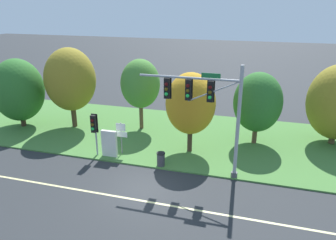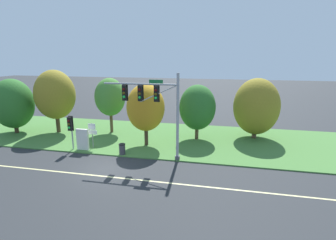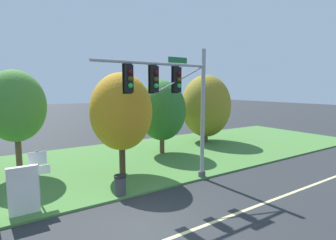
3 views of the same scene
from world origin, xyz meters
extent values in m
plane|color=#282B2D|center=(0.00, 0.00, 0.00)|extent=(160.00, 160.00, 0.00)
cube|color=#477A38|center=(0.00, 8.25, 0.05)|extent=(48.00, 11.50, 0.10)
cylinder|color=#9EA0A5|center=(5.03, 2.74, 3.57)|extent=(0.22, 0.22, 6.94)
cylinder|color=#4C4C51|center=(5.03, 2.74, 0.25)|extent=(0.40, 0.40, 0.30)
cylinder|color=#9EA0A5|center=(2.02, 2.74, 6.14)|extent=(6.03, 0.14, 0.14)
cylinder|color=#9EA0A5|center=(3.53, 2.74, 5.44)|extent=(3.05, 0.08, 1.47)
cube|color=black|center=(3.33, 2.74, 5.41)|extent=(0.34, 0.28, 1.22)
cube|color=black|center=(3.33, 2.90, 5.41)|extent=(0.46, 0.04, 1.34)
sphere|color=#4C0C0C|center=(3.33, 2.56, 5.71)|extent=(0.22, 0.22, 0.22)
sphere|color=#51420C|center=(3.33, 2.56, 5.41)|extent=(0.22, 0.22, 0.22)
sphere|color=green|center=(3.33, 2.56, 5.11)|extent=(0.22, 0.22, 0.22)
cube|color=black|center=(2.02, 2.74, 5.41)|extent=(0.34, 0.28, 1.22)
cube|color=black|center=(2.02, 2.90, 5.41)|extent=(0.46, 0.04, 1.34)
sphere|color=#4C0C0C|center=(2.02, 2.56, 5.71)|extent=(0.22, 0.22, 0.22)
sphere|color=#51420C|center=(2.02, 2.56, 5.41)|extent=(0.22, 0.22, 0.22)
sphere|color=green|center=(2.02, 2.56, 5.11)|extent=(0.22, 0.22, 0.22)
cube|color=black|center=(0.71, 2.74, 5.41)|extent=(0.34, 0.28, 1.22)
cube|color=black|center=(0.71, 2.90, 5.41)|extent=(0.46, 0.04, 1.34)
sphere|color=#4C0C0C|center=(0.71, 2.56, 5.71)|extent=(0.22, 0.22, 0.22)
sphere|color=#51420C|center=(0.71, 2.56, 5.41)|extent=(0.22, 0.22, 0.22)
sphere|color=green|center=(0.71, 2.56, 5.11)|extent=(0.22, 0.22, 0.22)
cube|color=#196B33|center=(3.33, 2.69, 6.36)|extent=(1.10, 0.04, 0.28)
cylinder|color=slate|center=(-2.99, 3.87, 1.26)|extent=(0.08, 0.08, 2.32)
cube|color=white|center=(-2.99, 3.84, 2.09)|extent=(0.70, 0.03, 0.55)
cube|color=white|center=(-2.99, 3.84, 1.57)|extent=(0.93, 0.03, 0.39)
cylinder|color=brown|center=(-3.41, 8.89, 1.60)|extent=(0.32, 0.32, 3.01)
ellipsoid|color=#478433|center=(-3.41, 8.89, 4.00)|extent=(3.23, 3.23, 4.04)
cylinder|color=#423021|center=(1.54, 5.63, 1.42)|extent=(0.35, 0.35, 2.63)
ellipsoid|color=#C68C1E|center=(1.54, 5.63, 3.69)|extent=(3.48, 3.48, 4.35)
cylinder|color=brown|center=(5.98, 8.46, 1.23)|extent=(0.36, 0.36, 2.26)
ellipsoid|color=#2D6B28|center=(5.98, 8.46, 3.34)|extent=(3.58, 3.58, 4.47)
cylinder|color=brown|center=(11.69, 10.05, 1.11)|extent=(0.45, 0.45, 2.02)
ellipsoid|color=olive|center=(11.69, 10.05, 3.36)|extent=(4.50, 4.50, 5.63)
cube|color=silver|center=(-3.62, 3.21, 1.05)|extent=(1.10, 0.24, 1.90)
cube|color=#4C4C51|center=(-4.02, 3.21, 0.15)|extent=(0.10, 0.20, 0.10)
cube|color=#4C4C51|center=(-3.22, 3.21, 0.15)|extent=(0.10, 0.20, 0.10)
cylinder|color=#38383D|center=(0.24, 2.86, 0.53)|extent=(0.52, 0.52, 0.85)
cylinder|color=black|center=(0.24, 2.86, 0.99)|extent=(0.56, 0.56, 0.08)
camera|label=1|loc=(6.16, -15.57, 10.31)|focal=35.00mm
camera|label=2|loc=(8.51, -16.85, 8.31)|focal=28.00mm
camera|label=3|loc=(-4.23, -8.03, 5.00)|focal=28.00mm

